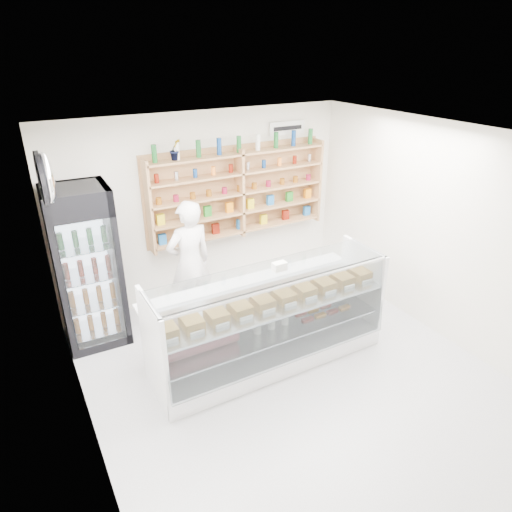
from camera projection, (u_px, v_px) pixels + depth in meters
room at (299, 274)px, 4.85m from camera, size 5.00×5.00×5.00m
display_counter at (268, 336)px, 5.63m from camera, size 2.91×0.87×1.27m
shop_worker at (190, 263)px, 6.25m from camera, size 0.69×0.49×1.79m
drinks_cooler at (87, 267)px, 5.76m from camera, size 0.78×0.76×2.11m
wall_shelving at (240, 193)px, 6.83m from camera, size 2.84×0.28×1.33m
potted_plant at (175, 149)px, 6.09m from camera, size 0.17×0.14×0.28m
security_mirror at (47, 178)px, 4.39m from camera, size 0.15×0.50×0.50m
wall_sign at (287, 128)px, 6.97m from camera, size 0.62×0.03×0.20m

